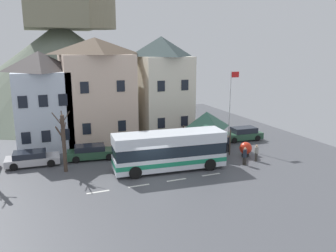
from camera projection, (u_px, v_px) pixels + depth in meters
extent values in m
cube|color=#4D4F55|center=(153.00, 177.00, 26.87)|extent=(40.00, 60.00, 0.06)
cube|color=silver|center=(98.00, 192.00, 24.11)|extent=(1.60, 0.20, 0.01)
cube|color=silver|center=(139.00, 186.00, 25.20)|extent=(1.60, 0.20, 0.01)
cube|color=silver|center=(176.00, 180.00, 26.28)|extent=(1.60, 0.20, 0.01)
cube|color=silver|center=(211.00, 175.00, 27.37)|extent=(1.60, 0.20, 0.01)
cube|color=silver|center=(43.00, 110.00, 34.30)|extent=(5.18, 6.26, 7.64)
pyramid|color=#464141|center=(39.00, 61.00, 33.22)|extent=(5.18, 6.26, 1.91)
cube|color=black|center=(26.00, 138.00, 31.27)|extent=(0.80, 0.06, 1.10)
cube|color=black|center=(46.00, 136.00, 31.90)|extent=(0.80, 0.06, 1.10)
cube|color=black|center=(65.00, 135.00, 32.52)|extent=(0.80, 0.06, 1.10)
cube|color=black|center=(23.00, 102.00, 30.52)|extent=(0.80, 0.06, 1.10)
cube|color=black|center=(43.00, 101.00, 31.15)|extent=(0.80, 0.06, 1.10)
cube|color=black|center=(63.00, 100.00, 31.77)|extent=(0.80, 0.06, 1.10)
cube|color=beige|center=(97.00, 98.00, 36.37)|extent=(6.99, 6.80, 9.20)
pyramid|color=brown|center=(95.00, 46.00, 35.14)|extent=(6.99, 6.80, 1.68)
cube|color=black|center=(87.00, 129.00, 33.17)|extent=(0.80, 0.06, 1.10)
cube|color=black|center=(122.00, 126.00, 34.44)|extent=(0.80, 0.06, 1.10)
cube|color=black|center=(84.00, 88.00, 32.27)|extent=(0.80, 0.06, 1.10)
cube|color=black|center=(121.00, 86.00, 33.54)|extent=(0.80, 0.06, 1.10)
cube|color=silver|center=(161.00, 96.00, 39.09)|extent=(5.33, 6.89, 8.92)
pyramid|color=#303F3F|center=(161.00, 46.00, 37.84)|extent=(5.33, 6.89, 2.14)
cube|color=black|center=(161.00, 123.00, 35.99)|extent=(0.80, 0.06, 1.10)
cube|color=black|center=(184.00, 121.00, 36.96)|extent=(0.80, 0.06, 1.10)
cube|color=black|center=(161.00, 86.00, 35.12)|extent=(0.80, 0.06, 1.10)
cube|color=black|center=(185.00, 85.00, 36.08)|extent=(0.80, 0.06, 1.10)
cone|color=slate|center=(63.00, 67.00, 53.94)|extent=(37.08, 37.08, 13.63)
cube|color=gray|center=(58.00, 3.00, 51.78)|extent=(10.26, 10.26, 7.63)
cube|color=white|center=(169.00, 160.00, 28.39)|extent=(9.37, 3.28, 1.10)
cube|color=#1E8C60|center=(169.00, 159.00, 28.38)|extent=(9.39, 3.30, 0.36)
cube|color=#19232D|center=(169.00, 148.00, 28.16)|extent=(9.26, 3.23, 0.92)
cube|color=white|center=(169.00, 138.00, 27.96)|extent=(9.37, 3.28, 0.87)
cube|color=#19232D|center=(220.00, 144.00, 29.49)|extent=(0.23, 2.13, 0.89)
cylinder|color=black|center=(199.00, 156.00, 30.49)|extent=(1.02, 0.36, 1.00)
cylinder|color=black|center=(210.00, 165.00, 28.22)|extent=(1.02, 0.36, 1.00)
cylinder|color=black|center=(129.00, 163.00, 28.69)|extent=(1.02, 0.36, 1.00)
cylinder|color=black|center=(135.00, 173.00, 26.42)|extent=(1.02, 0.36, 1.00)
cylinder|color=#473D33|center=(183.00, 137.00, 34.00)|extent=(0.14, 0.14, 2.40)
cylinder|color=#473D33|center=(213.00, 134.00, 35.20)|extent=(0.14, 0.14, 2.40)
cylinder|color=#473D33|center=(198.00, 146.00, 31.02)|extent=(0.14, 0.14, 2.40)
cylinder|color=#473D33|center=(230.00, 142.00, 32.22)|extent=(0.14, 0.14, 2.40)
pyramid|color=#356552|center=(207.00, 120.00, 32.66)|extent=(3.60, 3.60, 1.55)
cube|color=maroon|center=(204.00, 140.00, 35.44)|extent=(4.69, 2.33, 0.69)
cube|color=#1E232D|center=(207.00, 134.00, 35.36)|extent=(2.87, 1.91, 0.56)
cylinder|color=black|center=(194.00, 146.00, 34.28)|extent=(0.66, 0.27, 0.64)
cylinder|color=black|center=(188.00, 141.00, 35.92)|extent=(0.66, 0.27, 0.64)
cylinder|color=black|center=(221.00, 143.00, 35.05)|extent=(0.66, 0.27, 0.64)
cylinder|color=black|center=(214.00, 139.00, 36.69)|extent=(0.66, 0.27, 0.64)
cube|color=silver|center=(33.00, 160.00, 29.44)|extent=(4.50, 2.12, 0.59)
cube|color=#1E232D|center=(30.00, 154.00, 29.25)|extent=(2.73, 1.80, 0.48)
cylinder|color=black|center=(51.00, 157.00, 30.77)|extent=(0.65, 0.23, 0.64)
cylinder|color=black|center=(51.00, 163.00, 29.10)|extent=(0.65, 0.23, 0.64)
cylinder|color=black|center=(16.00, 160.00, 29.85)|extent=(0.65, 0.23, 0.64)
cylinder|color=black|center=(14.00, 167.00, 28.18)|extent=(0.65, 0.23, 0.64)
cube|color=#2C543A|center=(92.00, 154.00, 31.10)|extent=(4.56, 2.21, 0.65)
cube|color=#1E232D|center=(90.00, 148.00, 30.91)|extent=(2.79, 1.80, 0.48)
cylinder|color=black|center=(108.00, 152.00, 32.27)|extent=(0.66, 0.27, 0.64)
cylinder|color=black|center=(109.00, 157.00, 30.74)|extent=(0.66, 0.27, 0.64)
cylinder|color=black|center=(76.00, 154.00, 31.54)|extent=(0.66, 0.27, 0.64)
cylinder|color=black|center=(76.00, 160.00, 30.01)|extent=(0.66, 0.27, 0.64)
cube|color=#2A513A|center=(242.00, 136.00, 37.36)|extent=(4.43, 2.01, 0.66)
cube|color=#1E232D|center=(244.00, 130.00, 37.28)|extent=(2.68, 1.71, 0.58)
cylinder|color=black|center=(234.00, 140.00, 36.17)|extent=(0.65, 0.24, 0.64)
cylinder|color=black|center=(226.00, 136.00, 37.73)|extent=(0.65, 0.24, 0.64)
cylinder|color=black|center=(258.00, 138.00, 37.06)|extent=(0.65, 0.24, 0.64)
cylinder|color=black|center=(249.00, 134.00, 38.63)|extent=(0.65, 0.24, 0.64)
cylinder|color=#38332D|center=(256.00, 157.00, 30.46)|extent=(0.17, 0.17, 0.77)
cylinder|color=#38332D|center=(257.00, 157.00, 30.64)|extent=(0.17, 0.17, 0.77)
cylinder|color=gray|center=(257.00, 150.00, 30.41)|extent=(0.35, 0.35, 0.58)
sphere|color=#D1AD89|center=(257.00, 146.00, 30.32)|extent=(0.21, 0.21, 0.21)
cylinder|color=black|center=(218.00, 150.00, 32.55)|extent=(0.14, 0.14, 0.78)
cylinder|color=black|center=(219.00, 151.00, 32.36)|extent=(0.14, 0.14, 0.78)
cylinder|color=gray|center=(219.00, 144.00, 32.31)|extent=(0.32, 0.32, 0.64)
sphere|color=tan|center=(219.00, 139.00, 32.21)|extent=(0.21, 0.21, 0.21)
cylinder|color=black|center=(227.00, 147.00, 33.36)|extent=(0.17, 0.17, 0.84)
cylinder|color=black|center=(229.00, 148.00, 33.23)|extent=(0.17, 0.17, 0.84)
cylinder|color=#232B38|center=(228.00, 141.00, 33.14)|extent=(0.35, 0.35, 0.62)
sphere|color=#9E7A60|center=(228.00, 137.00, 33.05)|extent=(0.21, 0.21, 0.21)
cylinder|color=#38332D|center=(246.00, 161.00, 29.43)|extent=(0.16, 0.16, 0.75)
cylinder|color=#38332D|center=(244.00, 161.00, 29.58)|extent=(0.16, 0.16, 0.75)
cylinder|color=#232B38|center=(245.00, 154.00, 29.36)|extent=(0.33, 0.33, 0.68)
sphere|color=#D1AD89|center=(245.00, 149.00, 29.26)|extent=(0.21, 0.21, 0.21)
cube|color=brown|center=(195.00, 141.00, 35.47)|extent=(1.64, 0.45, 0.08)
cube|color=brown|center=(194.00, 138.00, 35.63)|extent=(1.64, 0.06, 0.40)
cube|color=#2D2D33|center=(188.00, 144.00, 35.26)|extent=(0.08, 0.36, 0.45)
cube|color=#2D2D33|center=(201.00, 142.00, 35.79)|extent=(0.08, 0.36, 0.45)
cylinder|color=silver|center=(230.00, 109.00, 34.52)|extent=(0.10, 0.10, 7.62)
cube|color=red|center=(235.00, 75.00, 33.90)|extent=(0.90, 0.03, 0.56)
cylinder|color=black|center=(245.00, 155.00, 31.82)|extent=(0.69, 0.69, 0.25)
sphere|color=red|center=(246.00, 148.00, 31.66)|extent=(1.14, 1.14, 1.14)
cylinder|color=#47382D|center=(64.00, 144.00, 27.55)|extent=(0.31, 0.31, 4.69)
cylinder|color=#47382D|center=(57.00, 120.00, 26.93)|extent=(0.83, 0.14, 1.23)
cylinder|color=#47382D|center=(61.00, 124.00, 26.64)|extent=(0.36, 1.13, 1.08)
cylinder|color=#47382D|center=(64.00, 129.00, 27.56)|extent=(0.36, 0.59, 0.91)
cylinder|color=#47382D|center=(62.00, 117.00, 27.46)|extent=(0.10, 0.91, 0.93)
cylinder|color=#47382D|center=(66.00, 117.00, 27.15)|extent=(0.65, 0.10, 0.92)
cylinder|color=#47382D|center=(60.00, 133.00, 27.35)|extent=(0.65, 0.32, 1.06)
cylinder|color=#47382D|center=(60.00, 132.00, 27.24)|extent=(0.64, 0.14, 1.00)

